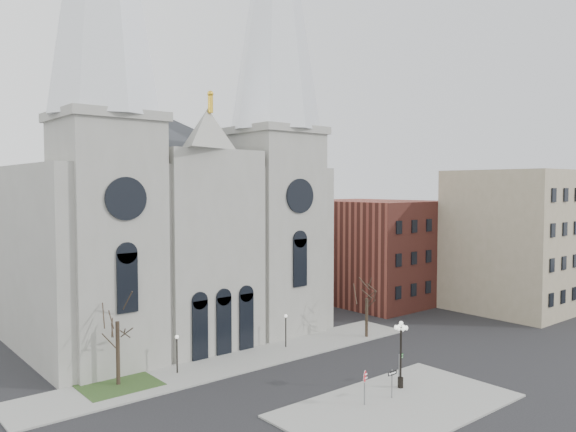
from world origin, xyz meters
TOP-DOWN VIEW (x-y plane):
  - ground at (0.00, 0.00)m, footprint 160.00×160.00m
  - sidewalk_near at (3.00, -5.00)m, footprint 18.00×10.00m
  - sidewalk_far at (0.00, 11.00)m, footprint 40.00×6.00m
  - grass_patch at (-11.00, 12.00)m, footprint 6.00×5.00m
  - cathedral at (0.00, 22.86)m, footprint 33.00×26.66m
  - bg_building_brick at (30.00, 22.00)m, footprint 14.00×18.00m
  - bg_building_tan at (38.00, 6.00)m, footprint 10.00×14.00m
  - tree_left at (-11.00, 12.00)m, footprint 3.20×3.20m
  - tree_right at (15.00, 9.00)m, footprint 3.20×3.20m
  - ped_lamp_left at (-6.00, 11.50)m, footprint 0.32×0.32m
  - ped_lamp_right at (6.00, 11.50)m, footprint 0.32×0.32m
  - stop_sign at (1.08, -3.45)m, footprint 0.92×0.15m
  - globe_lamp at (5.87, -2.89)m, footprint 1.40×1.40m
  - one_way_sign at (3.66, -3.86)m, footprint 0.94×0.09m
  - street_name_sign at (6.94, -1.92)m, footprint 0.70×0.23m

SIDE VIEW (x-z plane):
  - ground at x=0.00m, z-range 0.00..0.00m
  - sidewalk_near at x=3.00m, z-range 0.00..0.14m
  - sidewalk_far at x=0.00m, z-range 0.00..0.14m
  - grass_patch at x=-11.00m, z-range 0.00..0.18m
  - street_name_sign at x=6.94m, z-range 0.34..2.59m
  - one_way_sign at x=3.66m, z-range 0.52..2.68m
  - stop_sign at x=1.08m, z-range 0.68..3.25m
  - ped_lamp_left at x=-6.00m, z-range 0.70..3.96m
  - ped_lamp_right at x=6.00m, z-range 0.70..3.96m
  - globe_lamp at x=5.87m, z-range 0.82..6.13m
  - tree_right at x=15.00m, z-range 1.47..7.47m
  - tree_left at x=-11.00m, z-range 1.83..9.33m
  - bg_building_brick at x=30.00m, z-range 0.00..14.00m
  - bg_building_tan at x=38.00m, z-range 0.00..18.00m
  - cathedral at x=0.00m, z-range -8.52..45.48m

